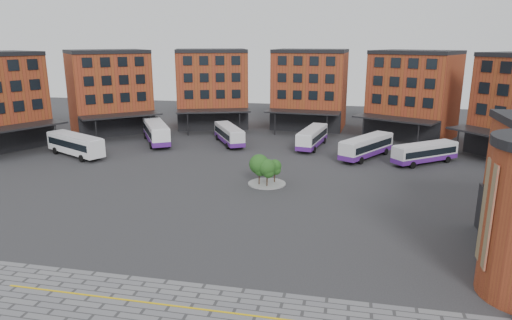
% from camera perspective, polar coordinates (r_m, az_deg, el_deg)
% --- Properties ---
extents(ground, '(160.00, 160.00, 0.00)m').
position_cam_1_polar(ground, '(42.76, -4.30, -7.67)').
color(ground, '#28282B').
rests_on(ground, ground).
extents(yellow_line, '(26.00, 0.15, 0.02)m').
position_cam_1_polar(yellow_line, '(30.36, -8.22, -17.82)').
color(yellow_line, gold).
rests_on(yellow_line, paving_zone).
extents(main_building, '(94.14, 42.48, 14.60)m').
position_cam_1_polar(main_building, '(78.32, 0.07, 8.16)').
color(main_building, maroon).
rests_on(main_building, ground).
extents(tree_island, '(4.40, 4.40, 3.67)m').
position_cam_1_polar(tree_island, '(52.21, 1.11, -1.00)').
color(tree_island, gray).
rests_on(tree_island, ground).
extents(bus_a, '(11.09, 7.33, 3.15)m').
position_cam_1_polar(bus_a, '(70.40, -21.67, 1.92)').
color(bus_a, white).
rests_on(bus_a, ground).
extents(bus_b, '(8.74, 11.82, 3.43)m').
position_cam_1_polar(bus_b, '(75.60, -12.38, 3.45)').
color(bus_b, white).
rests_on(bus_b, ground).
extents(bus_c, '(7.29, 10.22, 2.93)m').
position_cam_1_polar(bus_c, '(73.47, -3.39, 3.23)').
color(bus_c, silver).
rests_on(bus_c, ground).
extents(bus_d, '(4.09, 10.93, 3.01)m').
position_cam_1_polar(bus_d, '(71.51, 7.05, 2.86)').
color(bus_d, white).
rests_on(bus_d, ground).
extents(bus_e, '(7.78, 10.65, 3.08)m').
position_cam_1_polar(bus_e, '(66.41, 13.66, 1.65)').
color(bus_e, silver).
rests_on(bus_e, ground).
extents(bus_f, '(9.27, 8.01, 2.82)m').
position_cam_1_polar(bus_f, '(65.70, 20.37, 0.87)').
color(bus_f, silver).
rests_on(bus_f, ground).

